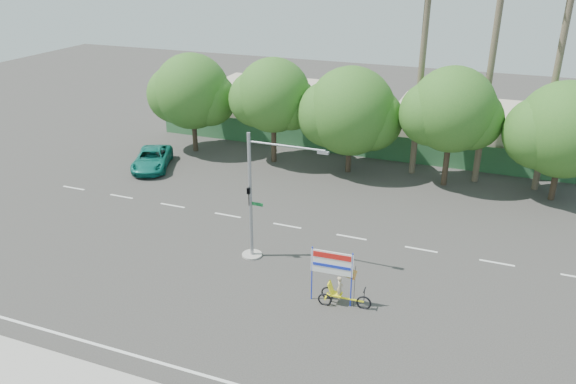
% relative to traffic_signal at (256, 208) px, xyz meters
% --- Properties ---
extents(ground, '(120.00, 120.00, 0.00)m').
position_rel_traffic_signal_xyz_m(ground, '(2.20, -3.98, -2.92)').
color(ground, '#33302D').
rests_on(ground, ground).
extents(fence, '(38.00, 0.08, 2.00)m').
position_rel_traffic_signal_xyz_m(fence, '(2.20, 17.52, -1.92)').
color(fence, '#336B3D').
rests_on(fence, ground).
extents(building_left, '(12.00, 8.00, 4.00)m').
position_rel_traffic_signal_xyz_m(building_left, '(-7.80, 22.02, -0.92)').
color(building_left, '#C1B199').
rests_on(building_left, ground).
extents(building_right, '(14.00, 8.00, 3.60)m').
position_rel_traffic_signal_xyz_m(building_right, '(10.20, 22.02, -1.12)').
color(building_right, '#C1B199').
rests_on(building_right, ground).
extents(tree_far_left, '(7.14, 6.00, 7.96)m').
position_rel_traffic_signal_xyz_m(tree_far_left, '(-11.85, 14.02, 1.84)').
color(tree_far_left, '#473828').
rests_on(tree_far_left, ground).
extents(tree_left, '(6.66, 5.60, 8.07)m').
position_rel_traffic_signal_xyz_m(tree_left, '(-4.85, 14.02, 2.14)').
color(tree_left, '#473828').
rests_on(tree_left, ground).
extents(tree_center, '(7.62, 6.40, 7.85)m').
position_rel_traffic_signal_xyz_m(tree_center, '(1.14, 14.02, 1.55)').
color(tree_center, '#473828').
rests_on(tree_center, ground).
extents(tree_right, '(6.90, 5.80, 8.36)m').
position_rel_traffic_signal_xyz_m(tree_right, '(8.15, 14.02, 2.32)').
color(tree_right, '#473828').
rests_on(tree_right, ground).
extents(tree_far_right, '(7.38, 6.20, 7.94)m').
position_rel_traffic_signal_xyz_m(tree_far_right, '(15.15, 14.02, 1.73)').
color(tree_far_right, '#473828').
rests_on(tree_far_right, ground).
extents(palm_tall, '(3.73, 3.79, 17.45)m').
position_rel_traffic_signal_xyz_m(palm_tall, '(10.20, 15.52, 7.55)').
color(palm_tall, '#70604C').
rests_on(palm_tall, ground).
extents(palm_mid, '(3.73, 3.79, 15.45)m').
position_rel_traffic_signal_xyz_m(palm_mid, '(14.20, 15.52, 6.48)').
color(palm_mid, '#70604C').
rests_on(palm_mid, ground).
extents(palm_short, '(3.73, 3.79, 14.45)m').
position_rel_traffic_signal_xyz_m(palm_short, '(5.70, 15.52, 5.94)').
color(palm_short, '#70604C').
rests_on(palm_short, ground).
extents(traffic_signal, '(4.72, 1.10, 7.00)m').
position_rel_traffic_signal_xyz_m(traffic_signal, '(0.00, 0.00, 0.00)').
color(traffic_signal, gray).
rests_on(traffic_signal, ground).
extents(trike_billboard, '(2.93, 0.70, 2.88)m').
position_rel_traffic_signal_xyz_m(trike_billboard, '(5.27, -2.63, -1.76)').
color(trike_billboard, black).
rests_on(trike_billboard, ground).
extents(pickup_truck, '(4.28, 5.80, 1.47)m').
position_rel_traffic_signal_xyz_m(pickup_truck, '(-12.86, 9.35, -2.19)').
color(pickup_truck, '#107262').
rests_on(pickup_truck, ground).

